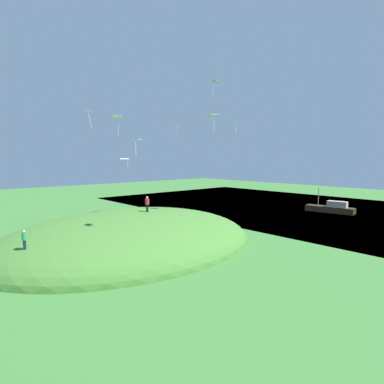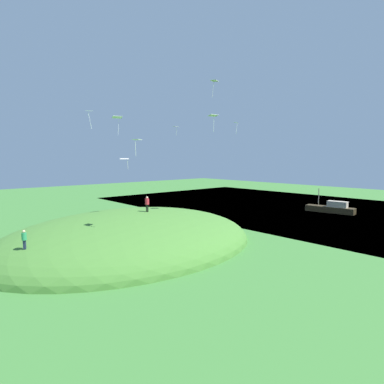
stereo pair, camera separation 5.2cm
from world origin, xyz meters
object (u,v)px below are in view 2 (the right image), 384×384
(boat_on_lake, at_px, (331,208))
(kite_7, at_px, (176,127))
(kite_1, at_px, (117,118))
(kite_5, at_px, (137,141))
(kite_3, at_px, (125,159))
(kite_4, at_px, (89,112))
(person_on_hilltop, at_px, (147,202))
(kite_0, at_px, (236,123))
(kite_2, at_px, (214,82))
(person_near_shore, at_px, (24,237))
(kite_6, at_px, (213,116))

(boat_on_lake, distance_m, kite_7, 31.09)
(kite_1, distance_m, kite_5, 14.02)
(kite_1, bearing_deg, kite_3, 68.37)
(kite_3, distance_m, kite_4, 5.97)
(person_on_hilltop, height_order, kite_3, kite_3)
(kite_0, bearing_deg, kite_2, -36.67)
(person_on_hilltop, relative_size, person_near_shore, 1.09)
(boat_on_lake, height_order, kite_7, kite_7)
(kite_3, height_order, kite_5, kite_5)
(person_on_hilltop, height_order, kite_5, kite_5)
(person_on_hilltop, bearing_deg, kite_3, 144.58)
(kite_3, distance_m, kite_5, 8.16)
(boat_on_lake, relative_size, kite_3, 6.92)
(boat_on_lake, distance_m, kite_5, 41.91)
(boat_on_lake, distance_m, kite_3, 39.04)
(person_on_hilltop, height_order, kite_7, kite_7)
(kite_4, bearing_deg, kite_5, 92.26)
(kite_4, bearing_deg, kite_6, 146.05)
(kite_2, bearing_deg, person_on_hilltop, -4.14)
(kite_4, relative_size, kite_5, 1.31)
(boat_on_lake, relative_size, kite_1, 3.60)
(person_on_hilltop, xyz_separation_m, kite_7, (-11.10, -8.71, 9.50))
(kite_1, bearing_deg, kite_5, 68.00)
(boat_on_lake, distance_m, kite_6, 32.95)
(person_near_shore, bearing_deg, kite_4, -109.28)
(kite_5, bearing_deg, kite_0, -169.42)
(kite_7, bearing_deg, kite_0, 94.32)
(kite_3, relative_size, kite_4, 0.64)
(kite_2, relative_size, kite_5, 1.48)
(person_on_hilltop, xyz_separation_m, kite_0, (-11.93, 2.39, 9.19))
(kite_6, bearing_deg, kite_0, -162.69)
(kite_5, bearing_deg, person_on_hilltop, -130.00)
(kite_4, bearing_deg, person_near_shore, 30.06)
(kite_0, distance_m, kite_2, 5.80)
(kite_3, bearing_deg, kite_1, -111.63)
(kite_0, relative_size, kite_3, 1.27)
(kite_4, bearing_deg, person_on_hilltop, 148.70)
(kite_1, bearing_deg, kite_0, 140.31)
(person_on_hilltop, height_order, kite_4, kite_4)
(kite_1, xyz_separation_m, kite_2, (-9.18, 7.81, 4.46))
(kite_7, bearing_deg, kite_4, 19.61)
(kite_0, bearing_deg, kite_4, -17.72)
(kite_0, bearing_deg, kite_3, -17.77)
(kite_6, relative_size, kite_7, 1.35)
(kite_0, xyz_separation_m, kite_2, (2.27, -1.69, 5.07))
(kite_1, xyz_separation_m, kite_7, (-10.61, -1.60, -0.30))
(kite_1, height_order, kite_3, kite_1)
(kite_3, distance_m, kite_6, 10.75)
(person_on_hilltop, bearing_deg, kite_1, 101.73)
(kite_2, bearing_deg, kite_7, -98.66)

